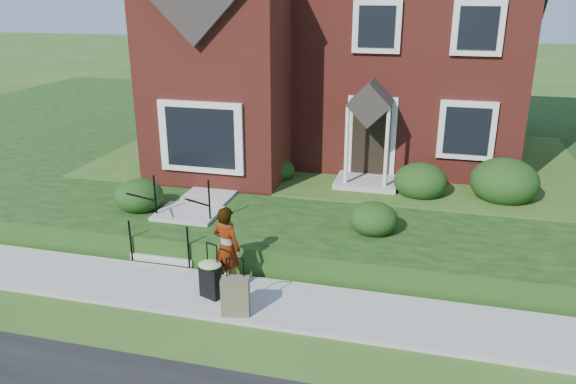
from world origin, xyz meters
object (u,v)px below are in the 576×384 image
(suitcase_black, at_px, (211,277))
(suitcase_olive, at_px, (235,296))
(front_steps, at_px, (180,228))
(woman, at_px, (227,247))

(suitcase_black, bearing_deg, suitcase_olive, -13.90)
(front_steps, distance_m, suitcase_black, 2.51)
(front_steps, distance_m, woman, 2.31)
(woman, bearing_deg, front_steps, -24.31)
(front_steps, relative_size, suitcase_black, 1.90)
(front_steps, height_order, suitcase_olive, front_steps)
(front_steps, xyz_separation_m, woman, (1.69, -1.52, 0.42))
(suitcase_olive, bearing_deg, front_steps, 119.51)
(woman, bearing_deg, suitcase_black, 88.59)
(front_steps, height_order, woman, woman)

